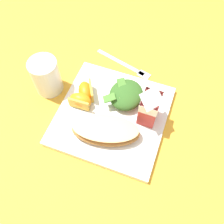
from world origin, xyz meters
TOP-DOWN VIEW (x-y plane):
  - ground at (0.00, 0.00)m, footprint 3.00×3.00m
  - white_plate at (0.00, 0.00)m, footprint 0.28×0.28m
  - cheesy_pizza_bread at (0.06, 0.01)m, footprint 0.12×0.18m
  - green_salad_pile at (-0.06, 0.02)m, footprint 0.10×0.10m
  - milk_carton at (-0.02, 0.09)m, footprint 0.06×0.05m
  - orange_wedge_front at (-0.03, -0.09)m, footprint 0.07×0.06m
  - orange_wedge_middle at (-0.00, -0.09)m, footprint 0.04×0.06m
  - metal_fork at (-0.18, -0.02)m, footprint 0.07×0.19m
  - drinking_clear_cup at (-0.03, -0.20)m, footprint 0.08×0.08m

SIDE VIEW (x-z plane):
  - ground at x=0.00m, z-range 0.00..0.00m
  - metal_fork at x=-0.18m, z-range 0.00..0.01m
  - white_plate at x=0.00m, z-range 0.00..0.02m
  - cheesy_pizza_bread at x=0.06m, z-range 0.02..0.05m
  - orange_wedge_front at x=-0.03m, z-range 0.02..0.06m
  - orange_wedge_middle at x=0.00m, z-range 0.02..0.06m
  - green_salad_pile at x=-0.06m, z-range 0.01..0.06m
  - drinking_clear_cup at x=-0.03m, z-range 0.00..0.11m
  - milk_carton at x=-0.02m, z-range 0.02..0.13m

